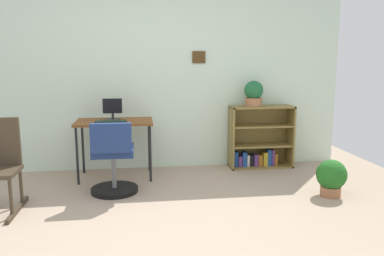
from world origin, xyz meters
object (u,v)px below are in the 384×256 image
object	(u,v)px
keyboard	(111,121)
desk	(114,126)
bookshelf_low	(259,140)
potted_plant_on_shelf	(254,93)
monitor	(113,110)
potted_plant_floor	(331,177)
office_chair	(113,162)

from	to	relation	value
keyboard	desk	bearing A→B (deg)	72.85
bookshelf_low	potted_plant_on_shelf	size ratio (longest dim) A/B	2.52
keyboard	potted_plant_on_shelf	distance (m)	1.90
desk	keyboard	bearing A→B (deg)	-107.15
keyboard	bookshelf_low	distance (m)	2.03
monitor	potted_plant_on_shelf	xyz separation A→B (m)	(1.84, 0.13, 0.17)
desk	potted_plant_on_shelf	size ratio (longest dim) A/B	2.74
potted_plant_on_shelf	potted_plant_floor	world-z (taller)	potted_plant_on_shelf
monitor	potted_plant_floor	world-z (taller)	monitor
desk	monitor	world-z (taller)	monitor
monitor	office_chair	world-z (taller)	monitor
monitor	bookshelf_low	size ratio (longest dim) A/B	0.31
monitor	bookshelf_low	xyz separation A→B (m)	(1.95, 0.19, -0.47)
office_chair	potted_plant_on_shelf	distance (m)	2.09
potted_plant_floor	office_chair	bearing A→B (deg)	170.34
desk	monitor	xyz separation A→B (m)	(-0.02, 0.06, 0.19)
keyboard	bookshelf_low	bearing A→B (deg)	10.16
keyboard	monitor	bearing A→B (deg)	85.53
potted_plant_on_shelf	desk	bearing A→B (deg)	-174.06
desk	monitor	bearing A→B (deg)	109.04
bookshelf_low	monitor	bearing A→B (deg)	-174.53
office_chair	keyboard	bearing A→B (deg)	95.17
monitor	keyboard	xyz separation A→B (m)	(-0.01, -0.17, -0.12)
monitor	office_chair	xyz separation A→B (m)	(0.03, -0.68, -0.49)
desk	office_chair	world-z (taller)	office_chair
desk	office_chair	size ratio (longest dim) A/B	1.14
desk	potted_plant_floor	xyz separation A→B (m)	(2.34, -1.02, -0.44)
keyboard	potted_plant_floor	distance (m)	2.59
potted_plant_floor	keyboard	bearing A→B (deg)	159.00
office_chair	potted_plant_floor	distance (m)	2.36
bookshelf_low	potted_plant_on_shelf	world-z (taller)	potted_plant_on_shelf
desk	monitor	distance (m)	0.20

